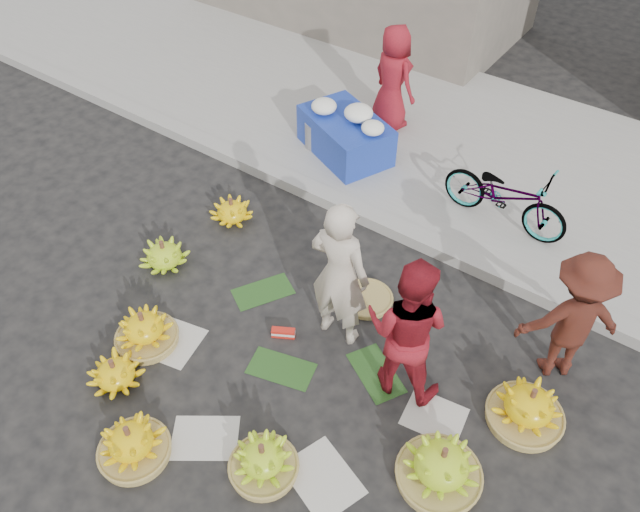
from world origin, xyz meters
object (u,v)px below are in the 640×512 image
Objects in this scene: banana_bunch_0 at (145,330)px; vendor_cream at (340,275)px; banana_bunch_4 at (441,466)px; flower_table at (346,133)px; bicycle at (506,195)px.

vendor_cream reaches higher than banana_bunch_0.
banana_bunch_4 is at bearing 149.19° from vendor_cream.
flower_table reaches higher than banana_bunch_4.
vendor_cream reaches higher than banana_bunch_4.
vendor_cream reaches higher than flower_table.
banana_bunch_0 is 0.42× the size of vendor_cream.
banana_bunch_4 is at bearing -161.43° from bicycle.
bicycle is (2.23, 3.71, 0.35)m from banana_bunch_0.
flower_table is 2.35m from bicycle.
vendor_cream is at bearing 152.55° from banana_bunch_4.
banana_bunch_4 is at bearing 7.33° from banana_bunch_0.
vendor_cream is (1.53, 1.24, 0.67)m from banana_bunch_0.
banana_bunch_0 is 3.17m from banana_bunch_4.
flower_table is 0.95× the size of bicycle.
banana_bunch_4 is 1.93m from vendor_cream.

